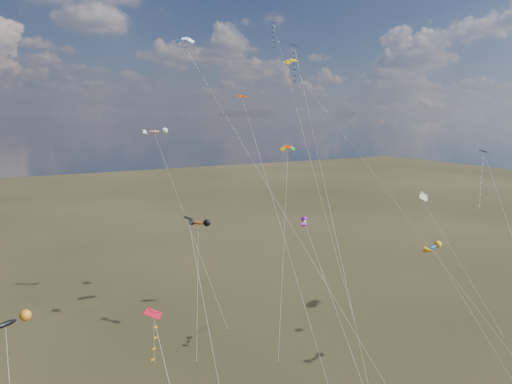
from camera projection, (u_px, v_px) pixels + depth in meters
name	position (u px, v px, depth m)	size (l,w,h in m)	color
diamond_black_high	(298.00, 81.00, 63.99)	(10.86, 30.63, 37.44)	black
diamond_navy_tall	(280.00, 59.00, 70.69)	(1.01, 23.01, 41.87)	#090E46
diamond_black_mid	(201.00, 290.00, 37.94)	(1.37, 12.37, 18.55)	black
diamond_red_low	(157.00, 346.00, 30.92)	(1.85, 8.71, 14.34)	red
diamond_navy_right	(484.00, 187.00, 52.76)	(5.30, 15.15, 23.34)	#10164B
diamond_orange_center	(265.00, 172.00, 52.07)	(2.81, 24.11, 29.79)	#D73500
parafoil_yellow	(295.00, 62.00, 60.02)	(13.24, 28.66, 35.10)	#D8A309
parafoil_blue_white	(186.00, 41.00, 61.08)	(10.28, 33.36, 38.07)	#174DAA
parafoil_striped	(425.00, 194.00, 62.47)	(3.97, 13.19, 17.34)	#D49703
parafoil_tricolor	(288.00, 148.00, 61.97)	(10.23, 13.48, 23.56)	#E2B80B
novelty_black_orange	(5.00, 325.00, 32.67)	(3.41, 11.75, 13.01)	black
novelty_orange_black	(198.00, 224.00, 57.79)	(5.26, 10.10, 14.34)	#C95D19
novelty_white_purple	(305.00, 223.00, 51.70)	(1.78, 13.96, 15.76)	silver
novelty_redwhite_stripe	(154.00, 132.00, 68.11)	(5.44, 19.05, 25.39)	red
novelty_blue_yellow	(434.00, 248.00, 48.34)	(2.67, 12.72, 13.95)	blue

